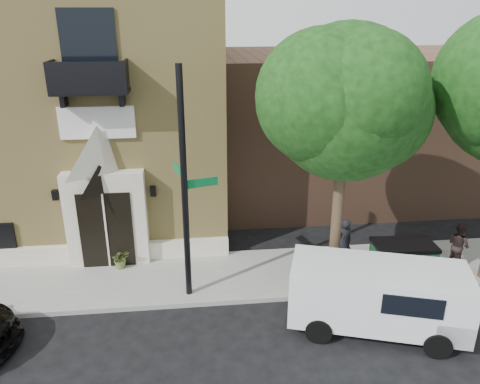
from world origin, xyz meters
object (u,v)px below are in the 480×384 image
(dumpster, at_px, (402,261))
(pedestrian_far, at_px, (459,245))
(fire_hydrant, at_px, (307,282))
(street_sign, at_px, (185,188))
(cargo_van, at_px, (384,296))
(pedestrian_near, at_px, (343,243))

(dumpster, xyz_separation_m, pedestrian_far, (2.11, 0.46, 0.17))
(fire_hydrant, bearing_deg, street_sign, 174.17)
(cargo_van, relative_size, pedestrian_near, 2.88)
(street_sign, height_order, pedestrian_near, street_sign)
(cargo_van, bearing_deg, dumpster, 72.77)
(pedestrian_near, relative_size, pedestrian_far, 1.07)
(street_sign, distance_m, fire_hydrant, 4.66)
(pedestrian_far, bearing_deg, street_sign, 79.87)
(street_sign, distance_m, pedestrian_near, 5.76)
(cargo_van, xyz_separation_m, fire_hydrant, (-1.64, 1.75, -0.54))
(pedestrian_far, bearing_deg, dumpster, 88.56)
(cargo_van, height_order, pedestrian_near, cargo_van)
(street_sign, relative_size, pedestrian_near, 3.96)
(cargo_van, bearing_deg, pedestrian_near, 109.19)
(pedestrian_near, bearing_deg, cargo_van, 78.17)
(fire_hydrant, height_order, dumpster, dumpster)
(pedestrian_near, height_order, pedestrian_far, pedestrian_near)
(cargo_van, bearing_deg, street_sign, 175.39)
(cargo_van, xyz_separation_m, pedestrian_near, (-0.09, 3.15, -0.04))
(cargo_van, distance_m, street_sign, 6.10)
(pedestrian_near, bearing_deg, dumpster, 136.63)
(street_sign, bearing_deg, fire_hydrant, -22.70)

